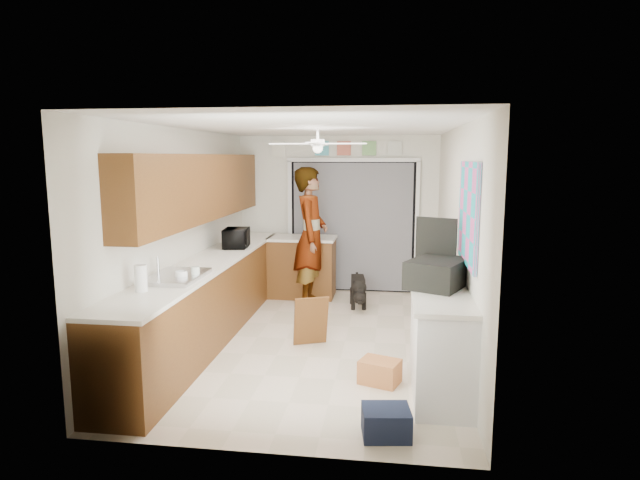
{
  "coord_description": "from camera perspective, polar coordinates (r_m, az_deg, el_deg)",
  "views": [
    {
      "loc": [
        0.88,
        -6.07,
        2.17
      ],
      "look_at": [
        0.0,
        0.4,
        1.15
      ],
      "focal_mm": 30.0,
      "sensor_mm": 36.0,
      "label": 1
    }
  ],
  "objects": [
    {
      "name": "header_frame_2",
      "position": [
        8.58,
        2.57,
        9.74
      ],
      "size": [
        0.22,
        0.02,
        0.22
      ],
      "primitive_type": "cube",
      "color": "#C95F4B",
      "rests_on": "wall_back"
    },
    {
      "name": "navy_crate",
      "position": [
        4.45,
        7.06,
        -18.73
      ],
      "size": [
        0.41,
        0.36,
        0.23
      ],
      "primitive_type": "cube",
      "rotation": [
        0.0,
        0.0,
        0.14
      ],
      "color": "black",
      "rests_on": "floor"
    },
    {
      "name": "right_counter_base",
      "position": [
        5.19,
        12.71,
        -10.72
      ],
      "size": [
        0.5,
        1.4,
        0.9
      ],
      "primitive_type": "cube",
      "color": "white",
      "rests_on": "floor"
    },
    {
      "name": "wall_left",
      "position": [
        6.62,
        -14.33,
        0.61
      ],
      "size": [
        0.0,
        5.0,
        5.0
      ],
      "primitive_type": "plane",
      "rotation": [
        1.57,
        0.0,
        1.57
      ],
      "color": "silver",
      "rests_on": "ground"
    },
    {
      "name": "wall_back",
      "position": [
        8.67,
        1.88,
        2.78
      ],
      "size": [
        3.2,
        0.0,
        3.2
      ],
      "primitive_type": "plane",
      "rotation": [
        1.57,
        0.0,
        0.0
      ],
      "color": "silver",
      "rests_on": "ground"
    },
    {
      "name": "ceiling_fan",
      "position": [
        6.34,
        -0.25,
        10.23
      ],
      "size": [
        1.14,
        1.14,
        0.24
      ],
      "primitive_type": "cube",
      "color": "white",
      "rests_on": "ceiling"
    },
    {
      "name": "door_trim_left",
      "position": [
        8.74,
        -3.2,
        1.51
      ],
      "size": [
        0.06,
        0.04,
        2.1
      ],
      "primitive_type": "cube",
      "color": "white",
      "rests_on": "wall_back"
    },
    {
      "name": "faucet",
      "position": [
        5.71,
        -16.89,
        -2.84
      ],
      "size": [
        0.03,
        0.03,
        0.22
      ],
      "primitive_type": "cylinder",
      "color": "silver",
      "rests_on": "left_countertop"
    },
    {
      "name": "suitcase_lid",
      "position": [
        5.47,
        12.26,
        -0.26
      ],
      "size": [
        0.39,
        0.2,
        0.5
      ],
      "primitive_type": "cube",
      "rotation": [
        0.0,
        0.0,
        -0.43
      ],
      "color": "black",
      "rests_on": "suitcase"
    },
    {
      "name": "suitcase_rim",
      "position": [
        5.25,
        12.37,
        -4.64
      ],
      "size": [
        0.64,
        0.71,
        0.02
      ],
      "primitive_type": "cube",
      "rotation": [
        0.0,
        0.0,
        -0.43
      ],
      "color": "yellow",
      "rests_on": "suitcase"
    },
    {
      "name": "wall_right",
      "position": [
        6.18,
        14.34,
        0.04
      ],
      "size": [
        0.0,
        5.0,
        5.0
      ],
      "primitive_type": "plane",
      "rotation": [
        1.57,
        0.0,
        -1.57
      ],
      "color": "silver",
      "rests_on": "ground"
    },
    {
      "name": "left_countertop",
      "position": [
        6.57,
        -11.71,
        -2.28
      ],
      "size": [
        0.62,
        4.8,
        0.04
      ],
      "primitive_type": "cube",
      "color": "white",
      "rests_on": "left_base_cabinets"
    },
    {
      "name": "floor",
      "position": [
        6.51,
        -0.48,
        -10.6
      ],
      "size": [
        5.0,
        5.0,
        0.0
      ],
      "primitive_type": "plane",
      "color": "beige",
      "rests_on": "ground"
    },
    {
      "name": "header_frame_4",
      "position": [
        8.54,
        7.99,
        9.67
      ],
      "size": [
        0.22,
        0.02,
        0.22
      ],
      "primitive_type": "cube",
      "color": "silver",
      "rests_on": "wall_back"
    },
    {
      "name": "ceiling",
      "position": [
        6.14,
        -0.51,
        11.95
      ],
      "size": [
        5.0,
        5.0,
        0.0
      ],
      "primitive_type": "plane",
      "rotation": [
        3.14,
        0.0,
        0.0
      ],
      "color": "white",
      "rests_on": "ground"
    },
    {
      "name": "door_trim_head",
      "position": [
        8.54,
        3.55,
        8.53
      ],
      "size": [
        2.1,
        0.04,
        0.06
      ],
      "primitive_type": "cube",
      "color": "white",
      "rests_on": "wall_back"
    },
    {
      "name": "microwave",
      "position": [
        7.38,
        -8.91,
        0.2
      ],
      "size": [
        0.38,
        0.51,
        0.26
      ],
      "primitive_type": "imported",
      "rotation": [
        0.0,
        0.0,
        1.7
      ],
      "color": "black",
      "rests_on": "left_countertop"
    },
    {
      "name": "cabinet_door_panel",
      "position": [
        6.23,
        -0.97,
        -8.62
      ],
      "size": [
        0.42,
        0.29,
        0.58
      ],
      "primitive_type": "cube",
      "rotation": [
        0.21,
        0.0,
        0.39
      ],
      "color": "brown",
      "rests_on": "floor"
    },
    {
      "name": "right_counter_top",
      "position": [
        5.05,
        12.78,
        -5.68
      ],
      "size": [
        0.54,
        1.44,
        0.04
      ],
      "primitive_type": "cube",
      "color": "white",
      "rests_on": "right_counter_base"
    },
    {
      "name": "abstract_painting",
      "position": [
        5.15,
        15.53,
        2.75
      ],
      "size": [
        0.03,
        1.15,
        0.95
      ],
      "primitive_type": "cube",
      "color": "#DD51A3",
      "rests_on": "wall_right"
    },
    {
      "name": "paper_towel_roll",
      "position": [
        5.2,
        -18.58,
        -3.89
      ],
      "size": [
        0.12,
        0.12,
        0.25
      ],
      "primitive_type": "cylinder",
      "rotation": [
        0.0,
        0.0,
        0.09
      ],
      "color": "white",
      "rests_on": "left_countertop"
    },
    {
      "name": "curtain_panel",
      "position": [
        8.6,
        3.48,
        1.38
      ],
      "size": [
        1.9,
        0.03,
        2.05
      ],
      "primitive_type": "cube",
      "color": "gray",
      "rests_on": "wall_back"
    },
    {
      "name": "back_opening_recess",
      "position": [
        8.64,
        3.5,
        1.41
      ],
      "size": [
        2.0,
        0.06,
        2.1
      ],
      "primitive_type": "cube",
      "color": "black",
      "rests_on": "wall_back"
    },
    {
      "name": "sink_basin",
      "position": [
        5.65,
        -15.09,
        -3.86
      ],
      "size": [
        0.5,
        0.76,
        0.06
      ],
      "primitive_type": "cube",
      "color": "silver",
      "rests_on": "left_countertop"
    },
    {
      "name": "cardboard_box",
      "position": [
        5.35,
        6.39,
        -13.78
      ],
      "size": [
        0.44,
        0.38,
        0.23
      ],
      "primitive_type": "cube",
      "rotation": [
        0.0,
        0.0,
        -0.34
      ],
      "color": "#A35833",
      "rests_on": "floor"
    },
    {
      "name": "peninsula_top",
      "position": [
        8.28,
        -1.93,
        0.19
      ],
      "size": [
        1.04,
        0.64,
        0.04
      ],
      "primitive_type": "cube",
      "color": "white",
      "rests_on": "peninsula_base"
    },
    {
      "name": "peninsula_base",
      "position": [
        8.37,
        -1.92,
        -2.99
      ],
      "size": [
        1.0,
        0.6,
        0.9
      ],
      "primitive_type": "cube",
      "color": "brown",
      "rests_on": "floor"
    },
    {
      "name": "upper_cabinets",
      "position": [
        6.7,
        -12.59,
        5.5
      ],
      "size": [
        0.32,
        4.0,
        0.8
      ],
      "primitive_type": "cube",
      "color": "brown",
      "rests_on": "wall_left"
    },
    {
      "name": "jar_a",
      "position": [
        5.61,
        -13.14,
        -3.39
      ],
      "size": [
        0.1,
        0.1,
        0.12
      ],
      "primitive_type": "cylinder",
      "rotation": [
        0.0,
        0.0,
        -0.12
      ],
      "color": "silver",
      "rests_on": "left_countertop"
    },
    {
      "name": "header_frame_1",
      "position": [
        8.62,
        0.21,
        9.74
      ],
      "size": [
        0.22,
        0.02,
        0.22
      ],
      "primitive_type": "cube",
      "color": "#4DB9CF",
      "rests_on": "wall_back"
    },
    {
      "name": "man",
      "position": [
        7.8,
        -0.98,
        0.35
      ],
      "size": [
        0.49,
        0.74,
        2.03
      ],
      "primitive_type": "imported",
      "rotation": [
        0.0,
        0.0,
        1.58
      ],
      "color": "white",
      "rests_on": "floor"
    },
    {
      "name": "route66_sign",
      "position": [
        8.74,
        -4.41,
        9.71
      ],
      "size": [
        0.22,
        0.02,
        0.26
      ],
      "primitive_type": "cube",
      "color": "silver",
      "rests_on": "wall_back"
    },
    {
      "name": "dog",
      "position": [
        7.83,
        4.08,
        -5.36
      ],
      "size": [
        0.35,
        0.66,
        0.5
      ],
      "primitive_type": "cube",
      "rotation": [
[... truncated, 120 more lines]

